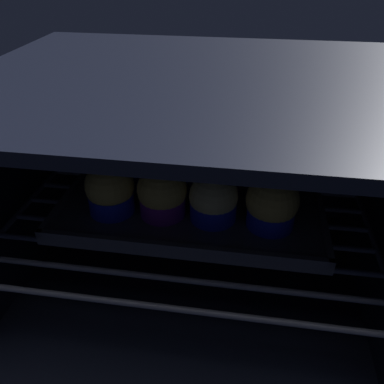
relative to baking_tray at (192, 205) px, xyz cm
name	(u,v)px	position (x,y,z in cm)	size (l,w,h in cm)	color
oven_cavity	(195,182)	(0.00, 3.15, 2.31)	(59.00, 47.00, 37.00)	black
oven_rack	(191,214)	(0.00, -1.10, -1.09)	(54.80, 42.00, 0.80)	#444756
baking_tray	(192,205)	(0.00, 0.00, 0.00)	(40.19, 24.19, 2.20)	#4C4C51
muffin_row0_col0	(110,190)	(-11.63, -4.10, 4.24)	(7.28, 7.28, 8.14)	#1928B7
muffin_row0_col1	(162,193)	(-3.86, -3.65, 4.08)	(7.36, 7.36, 7.94)	#7A238C
muffin_row0_col2	(214,199)	(3.71, -3.64, 3.80)	(7.11, 7.11, 7.45)	#1928B7
muffin_row0_col3	(272,204)	(12.03, -4.05, 4.18)	(7.50, 7.50, 8.41)	#1928B7
muffin_row1_col0	(122,167)	(-12.18, 3.63, 3.85)	(7.27, 7.27, 7.59)	#1928B7
muffin_row1_col1	(172,170)	(-3.80, 3.63, 4.01)	(7.02, 7.02, 7.93)	#1928B7
muffin_row1_col2	(221,172)	(4.09, 3.98, 4.00)	(7.21, 7.21, 7.80)	#7A238C
muffin_row1_col3	(271,178)	(12.10, 4.11, 3.66)	(6.84, 6.84, 7.24)	red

